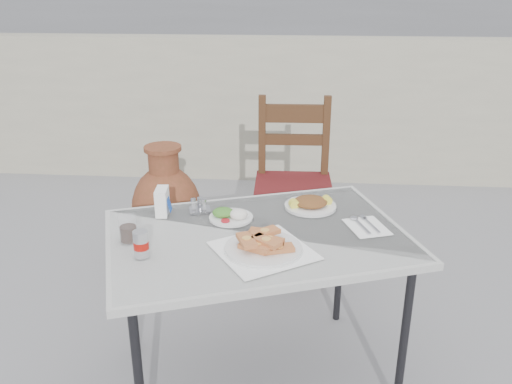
# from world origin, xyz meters

# --- Properties ---
(ground) EXTENTS (80.00, 80.00, 0.00)m
(ground) POSITION_xyz_m (0.00, 0.00, 0.00)
(ground) COLOR slate
(ground) RESTS_ON ground
(cafe_table) EXTENTS (1.37, 1.14, 0.71)m
(cafe_table) POSITION_xyz_m (-0.16, -0.09, 0.66)
(cafe_table) COLOR black
(cafe_table) RESTS_ON ground
(pide_plate) EXTENTS (0.45, 0.45, 0.07)m
(pide_plate) POSITION_xyz_m (-0.13, -0.24, 0.74)
(pide_plate) COLOR white
(pide_plate) RESTS_ON cafe_table
(salad_rice_plate) EXTENTS (0.19, 0.19, 0.05)m
(salad_rice_plate) POSITION_xyz_m (-0.29, 0.03, 0.73)
(salad_rice_plate) COLOR silver
(salad_rice_plate) RESTS_ON cafe_table
(salad_chopped_plate) EXTENTS (0.23, 0.23, 0.05)m
(salad_chopped_plate) POSITION_xyz_m (0.05, 0.18, 0.73)
(salad_chopped_plate) COLOR silver
(salad_chopped_plate) RESTS_ON cafe_table
(soda_can) EXTENTS (0.06, 0.06, 0.10)m
(soda_can) POSITION_xyz_m (-0.57, -0.32, 0.76)
(soda_can) COLOR silver
(soda_can) RESTS_ON cafe_table
(cola_glass) EXTENTS (0.07, 0.07, 0.10)m
(cola_glass) POSITION_xyz_m (-0.65, -0.20, 0.76)
(cola_glass) COLOR white
(cola_glass) RESTS_ON cafe_table
(napkin_holder) EXTENTS (0.07, 0.10, 0.12)m
(napkin_holder) POSITION_xyz_m (-0.58, 0.06, 0.77)
(napkin_holder) COLOR white
(napkin_holder) RESTS_ON cafe_table
(condiment_caddy) EXTENTS (0.11, 0.09, 0.07)m
(condiment_caddy) POSITION_xyz_m (-0.43, 0.10, 0.74)
(condiment_caddy) COLOR #B3B2BA
(condiment_caddy) RESTS_ON cafe_table
(cutlery_napkin) EXTENTS (0.20, 0.22, 0.01)m
(cutlery_napkin) POSITION_xyz_m (0.27, 0.01, 0.72)
(cutlery_napkin) COLOR white
(cutlery_napkin) RESTS_ON cafe_table
(chair) EXTENTS (0.46, 0.46, 1.01)m
(chair) POSITION_xyz_m (-0.03, 0.98, 0.52)
(chair) COLOR #35190E
(chair) RESTS_ON ground
(terracotta_urn) EXTENTS (0.42, 0.42, 0.74)m
(terracotta_urn) POSITION_xyz_m (-0.80, 0.95, 0.34)
(terracotta_urn) COLOR brown
(terracotta_urn) RESTS_ON ground
(back_wall) EXTENTS (6.00, 0.25, 1.20)m
(back_wall) POSITION_xyz_m (0.00, 2.50, 0.60)
(back_wall) COLOR #A29D87
(back_wall) RESTS_ON ground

